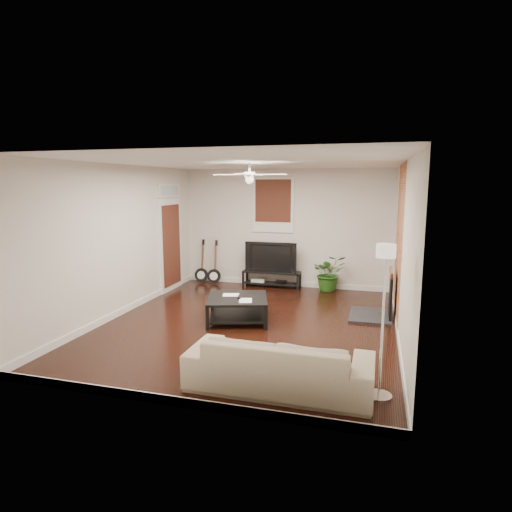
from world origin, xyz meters
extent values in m
cube|color=black|center=(0.00, 0.00, 0.00)|extent=(5.00, 6.00, 0.01)
cube|color=white|center=(0.00, 0.00, 2.80)|extent=(5.00, 6.00, 0.01)
cube|color=silver|center=(0.00, 3.00, 1.40)|extent=(5.00, 0.01, 2.80)
cube|color=silver|center=(0.00, -3.00, 1.40)|extent=(5.00, 0.01, 2.80)
cube|color=silver|center=(-2.50, 0.00, 1.40)|extent=(0.01, 6.00, 2.80)
cube|color=silver|center=(2.50, 0.00, 1.40)|extent=(0.01, 6.00, 2.80)
cube|color=brown|center=(2.49, 1.00, 1.40)|extent=(0.02, 2.20, 2.80)
cube|color=black|center=(2.20, 1.00, 0.46)|extent=(0.80, 1.10, 0.92)
cube|color=#3F1B11|center=(-0.30, 2.97, 1.95)|extent=(1.00, 0.06, 1.30)
cube|color=white|center=(-2.46, 1.90, 1.25)|extent=(0.08, 1.00, 2.50)
cube|color=black|center=(-0.28, 2.78, 0.19)|extent=(1.38, 0.37, 0.39)
imported|color=black|center=(-0.28, 2.80, 0.74)|extent=(1.23, 0.16, 0.71)
cube|color=black|center=(-0.26, 0.09, 0.22)|extent=(1.30, 1.30, 0.44)
imported|color=tan|center=(1.04, -2.26, 0.32)|extent=(2.22, 0.88, 0.65)
imported|color=#225317|center=(1.09, 2.78, 0.42)|extent=(0.92, 0.86, 0.85)
camera|label=1|loc=(2.08, -7.03, 2.44)|focal=30.21mm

